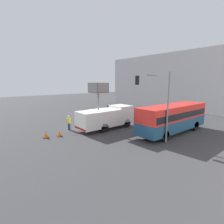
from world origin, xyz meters
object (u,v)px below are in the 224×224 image
at_px(traffic_cone_near_truck, 46,135).
at_px(road_worker_near_truck, 69,123).
at_px(road_worker_directing, 141,126).
at_px(traffic_cone_mid_road, 59,133).
at_px(traffic_light_pole, 157,96).
at_px(utility_truck, 106,116).
at_px(city_bus, 173,117).
at_px(parked_car_curbside, 115,109).

bearing_deg(traffic_cone_near_truck, road_worker_near_truck, 111.67).
relative_size(road_worker_directing, traffic_cone_mid_road, 2.93).
bearing_deg(traffic_light_pole, road_worker_directing, 163.96).
xyz_separation_m(utility_truck, city_bus, (6.32, 4.72, 0.36)).
relative_size(utility_truck, road_worker_near_truck, 3.98).
height_order(road_worker_near_truck, traffic_cone_mid_road, road_worker_near_truck).
relative_size(traffic_light_pole, road_worker_directing, 3.66).
bearing_deg(traffic_cone_mid_road, utility_truck, 82.25).
distance_m(traffic_light_pole, traffic_cone_mid_road, 10.97).
distance_m(utility_truck, parked_car_curbside, 10.65).
bearing_deg(road_worker_near_truck, traffic_light_pole, -69.79).
distance_m(road_worker_near_truck, traffic_cone_near_truck, 3.57).
bearing_deg(traffic_cone_near_truck, traffic_light_pole, 45.80).
bearing_deg(city_bus, road_worker_directing, 126.83).
bearing_deg(city_bus, traffic_light_pole, 168.86).
bearing_deg(traffic_light_pole, traffic_cone_near_truck, -134.20).
distance_m(traffic_light_pole, road_worker_near_truck, 10.98).
bearing_deg(utility_truck, parked_car_curbside, 133.52).
bearing_deg(traffic_light_pole, traffic_cone_mid_road, -138.14).
xyz_separation_m(utility_truck, traffic_cone_near_truck, (-1.13, -7.17, -1.23)).
bearing_deg(traffic_cone_mid_road, traffic_light_pole, 41.86).
distance_m(utility_truck, city_bus, 7.90).
relative_size(utility_truck, city_bus, 0.71).
height_order(utility_truck, road_worker_near_truck, utility_truck).
height_order(city_bus, road_worker_near_truck, city_bus).
xyz_separation_m(utility_truck, road_worker_near_truck, (-2.43, -3.90, -0.64)).
relative_size(city_bus, road_worker_near_truck, 5.57).
distance_m(city_bus, traffic_cone_near_truck, 14.12).
bearing_deg(utility_truck, traffic_cone_near_truck, -98.95).
xyz_separation_m(utility_truck, traffic_cone_mid_road, (-0.79, -5.83, -1.27)).
bearing_deg(utility_truck, city_bus, 36.74).
height_order(road_worker_directing, parked_car_curbside, road_worker_directing).
height_order(road_worker_directing, traffic_cone_mid_road, road_worker_directing).
bearing_deg(traffic_light_pole, utility_truck, -172.10).
distance_m(city_bus, traffic_cone_mid_road, 12.83).
bearing_deg(traffic_cone_near_truck, parked_car_curbside, 112.58).
bearing_deg(road_worker_directing, road_worker_near_truck, 43.95).
bearing_deg(road_worker_near_truck, traffic_cone_mid_road, -147.23).
bearing_deg(parked_car_curbside, city_bus, -12.33).
xyz_separation_m(road_worker_directing, parked_car_curbside, (-11.47, 6.02, -0.16)).
relative_size(utility_truck, traffic_cone_near_truck, 10.49).
relative_size(road_worker_directing, parked_car_curbside, 0.43).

